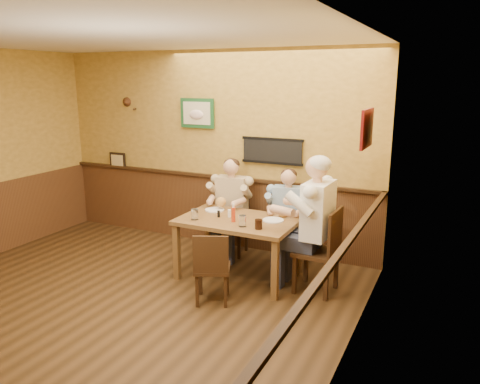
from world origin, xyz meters
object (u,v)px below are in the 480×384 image
object	(u,v)px
dining_table	(238,226)
chair_right_end	(317,250)
chair_near_side	(212,266)
chair_back_left	(232,224)
chair_back_right	(287,234)
diner_blue_polo	(288,221)
pepper_shaker	(219,214)
diner_white_elder	(317,232)
cola_tumbler	(259,224)
salt_shaker	(229,213)
water_glass_left	(195,214)
hot_sauce_bottle	(233,214)
water_glass_mid	(243,221)
diner_tan_shirt	(232,212)

from	to	relation	value
dining_table	chair_right_end	size ratio (longest dim) A/B	1.40
chair_near_side	chair_back_left	bearing A→B (deg)	-95.43
dining_table	chair_back_right	xyz separation A→B (m)	(0.39, 0.70, -0.26)
diner_blue_polo	pepper_shaker	distance (m)	1.00
chair_back_right	diner_white_elder	world-z (taller)	diner_white_elder
chair_right_end	cola_tumbler	xyz separation A→B (m)	(-0.60, -0.28, 0.31)
chair_near_side	salt_shaker	bearing A→B (deg)	-101.11
salt_shaker	chair_back_left	bearing A→B (deg)	114.00
dining_table	diner_blue_polo	bearing A→B (deg)	61.04
chair_near_side	water_glass_left	distance (m)	0.79
chair_near_side	water_glass_left	size ratio (longest dim) A/B	6.31
diner_blue_polo	diner_white_elder	distance (m)	0.91
hot_sauce_bottle	chair_back_left	bearing A→B (deg)	117.62
dining_table	water_glass_left	world-z (taller)	water_glass_left
cola_tumbler	chair_near_side	bearing A→B (deg)	-127.22
water_glass_mid	pepper_shaker	xyz separation A→B (m)	(-0.42, 0.21, -0.02)
hot_sauce_bottle	salt_shaker	xyz separation A→B (m)	(-0.13, 0.15, -0.05)
dining_table	chair_back_right	distance (m)	0.84
diner_blue_polo	cola_tumbler	xyz separation A→B (m)	(-0.01, -0.95, 0.23)
chair_back_right	water_glass_left	world-z (taller)	water_glass_left
chair_right_end	diner_blue_polo	xyz separation A→B (m)	(-0.59, 0.67, 0.08)
pepper_shaker	diner_white_elder	bearing A→B (deg)	3.17
dining_table	diner_tan_shirt	distance (m)	0.81
chair_right_end	diner_blue_polo	distance (m)	0.90
cola_tumbler	salt_shaker	bearing A→B (deg)	151.68
chair_right_end	water_glass_mid	world-z (taller)	chair_right_end
pepper_shaker	cola_tumbler	bearing A→B (deg)	-19.05
chair_back_left	chair_near_side	size ratio (longest dim) A/B	1.05
chair_near_side	pepper_shaker	xyz separation A→B (m)	(-0.28, 0.67, 0.38)
dining_table	hot_sauce_bottle	xyz separation A→B (m)	(0.00, -0.13, 0.19)
dining_table	diner_tan_shirt	xyz separation A→B (m)	(-0.42, 0.68, -0.05)
chair_back_right	pepper_shaker	xyz separation A→B (m)	(-0.63, -0.74, 0.39)
chair_right_end	water_glass_mid	distance (m)	0.91
chair_back_right	water_glass_left	size ratio (longest dim) A/B	6.23
chair_back_right	diner_white_elder	xyz separation A→B (m)	(0.59, -0.67, 0.31)
chair_back_left	water_glass_left	world-z (taller)	water_glass_left
dining_table	water_glass_mid	bearing A→B (deg)	-54.49
chair_back_right	diner_white_elder	distance (m)	0.95
water_glass_mid	pepper_shaker	size ratio (longest dim) A/B	1.60
dining_table	cola_tumbler	size ratio (longest dim) A/B	12.62
diner_tan_shirt	water_glass_left	bearing A→B (deg)	-98.64
chair_near_side	diner_white_elder	distance (m)	1.24
water_glass_mid	pepper_shaker	world-z (taller)	water_glass_mid
water_glass_mid	salt_shaker	bearing A→B (deg)	138.83
chair_back_right	pepper_shaker	size ratio (longest dim) A/B	9.81
salt_shaker	pepper_shaker	world-z (taller)	salt_shaker
chair_near_side	diner_blue_polo	size ratio (longest dim) A/B	0.71
chair_back_left	pepper_shaker	world-z (taller)	chair_back_left
chair_back_left	diner_white_elder	distance (m)	1.58
water_glass_left	salt_shaker	xyz separation A→B (m)	(0.33, 0.27, -0.02)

